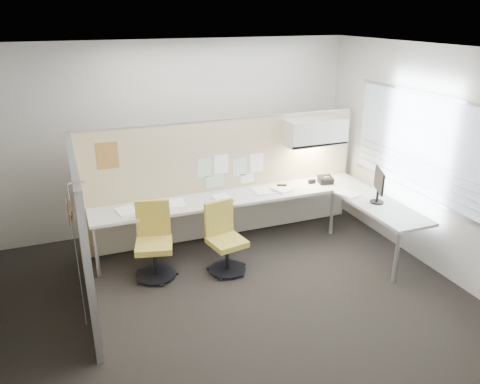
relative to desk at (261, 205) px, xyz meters
name	(u,v)px	position (x,y,z in m)	size (l,w,h in m)	color
floor	(226,297)	(-0.93, -1.13, -0.61)	(5.50, 4.50, 0.01)	black
ceiling	(223,50)	(-0.93, -1.13, 2.20)	(5.50, 4.50, 0.01)	white
wall_back	(174,137)	(-0.93, 1.12, 0.80)	(5.50, 0.02, 2.80)	beige
wall_front	(340,298)	(-0.93, -3.38, 0.80)	(5.50, 0.02, 2.80)	beige
wall_right	(428,159)	(1.82, -1.13, 0.80)	(0.02, 4.50, 2.80)	beige
window_pane	(428,148)	(1.79, -1.13, 0.95)	(0.01, 2.80, 1.30)	#909CA8
partition_back	(224,179)	(-0.38, 0.47, 0.27)	(4.10, 0.06, 1.75)	#C8B98A
partition_left	(82,234)	(-2.43, -0.63, 0.27)	(0.06, 2.20, 1.75)	#C8B98A
desk	(261,205)	(0.00, 0.00, 0.00)	(4.00, 2.07, 0.73)	beige
overhead_bin	(315,132)	(0.97, 0.26, 0.91)	(0.90, 0.36, 0.38)	beige
task_light_strip	(314,146)	(0.97, 0.26, 0.70)	(0.60, 0.06, 0.02)	#FFEABF
pinned_papers	(230,169)	(-0.30, 0.44, 0.43)	(1.01, 0.00, 0.47)	#8CBF8C
poster	(107,156)	(-1.98, 0.44, 0.82)	(0.28, 0.00, 0.35)	orange
chair_left	(154,243)	(-1.59, -0.30, -0.16)	(0.54, 0.55, 0.95)	black
chair_right	(224,240)	(-0.73, -0.51, -0.18)	(0.49, 0.51, 0.90)	black
monitor	(379,184)	(1.37, -0.79, 0.40)	(0.21, 0.41, 0.46)	black
phone	(325,180)	(1.12, 0.14, 0.18)	(0.24, 0.22, 0.12)	black
stapler	(282,186)	(0.42, 0.20, 0.15)	(0.14, 0.04, 0.05)	black
tape_dispenser	(312,181)	(0.93, 0.21, 0.16)	(0.10, 0.06, 0.06)	black
coat_hook	(72,222)	(-2.51, -1.51, 0.81)	(0.18, 0.47, 1.41)	silver
paper_stack_0	(126,211)	(-1.85, 0.13, 0.14)	(0.23, 0.30, 0.03)	white
paper_stack_1	(176,203)	(-1.18, 0.17, 0.14)	(0.23, 0.30, 0.02)	white
paper_stack_2	(223,198)	(-0.54, 0.08, 0.14)	(0.23, 0.30, 0.03)	white
paper_stack_3	(262,191)	(0.09, 0.17, 0.14)	(0.23, 0.30, 0.02)	white
paper_stack_4	(282,189)	(0.38, 0.12, 0.14)	(0.23, 0.30, 0.03)	white
paper_stack_5	(348,194)	(1.17, -0.40, 0.14)	(0.23, 0.30, 0.02)	white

